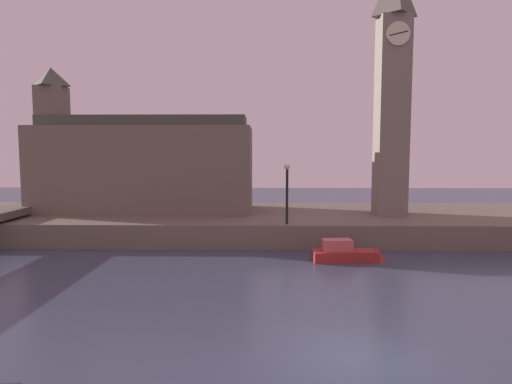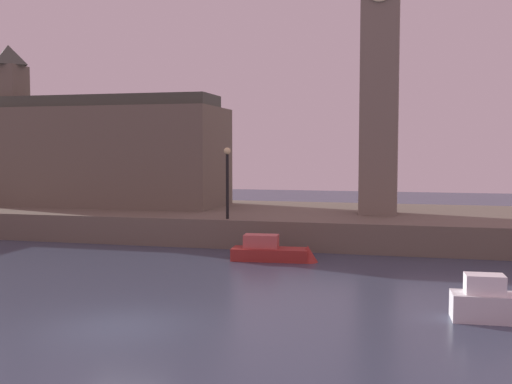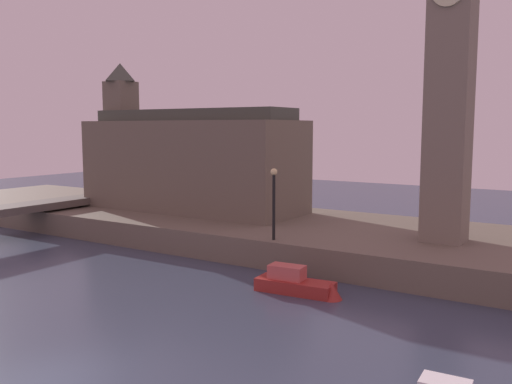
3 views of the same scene
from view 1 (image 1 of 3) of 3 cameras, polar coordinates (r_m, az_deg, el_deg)
ground_plane at (r=14.05m, az=12.28°, el=-20.07°), size 120.00×120.00×0.00m
far_embankment at (r=32.97m, az=5.58°, el=-3.90°), size 70.00×12.00×1.50m
clock_tower at (r=33.13m, az=17.16°, el=12.96°), size 2.27×2.32×17.48m
parliament_hall at (r=34.52m, az=-14.66°, el=3.46°), size 15.97×6.11×10.69m
streetlamp at (r=27.20m, az=4.03°, el=0.74°), size 0.36×0.36×3.74m
boat_dinghy_red at (r=24.98m, az=12.15°, el=-7.76°), size 4.17×1.52×1.32m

